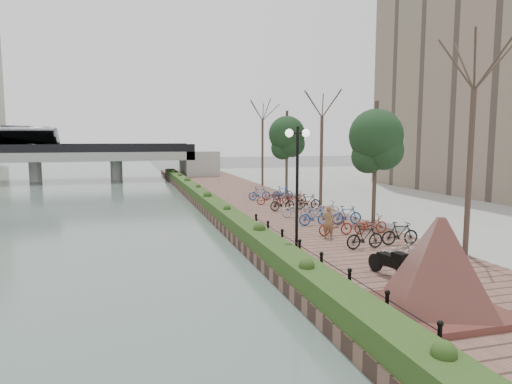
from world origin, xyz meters
name	(u,v)px	position (x,y,z in m)	size (l,w,h in m)	color
ground	(292,304)	(0.00, 0.00, 0.00)	(220.00, 220.00, 0.00)	#59595B
promenade	(259,208)	(4.00, 17.50, 0.25)	(8.00, 75.00, 0.50)	brown
inland_pavement	(453,199)	(20.00, 17.50, 0.25)	(24.00, 75.00, 0.50)	gray
hedge	(204,197)	(0.60, 20.00, 0.80)	(1.10, 56.00, 0.60)	#1F3814
chain_fence	(310,257)	(1.40, 2.00, 0.85)	(0.10, 14.10, 0.70)	black
granite_monument	(439,265)	(2.97, -2.89, 1.78)	(4.44, 4.44, 2.52)	#49251F
lamppost	(297,163)	(1.72, 4.18, 4.09)	(1.02, 0.32, 4.99)	black
motorcycle	(389,261)	(3.46, 0.20, 1.02)	(0.52, 1.65, 1.03)	black
pedestrian	(328,222)	(4.00, 6.11, 1.25)	(0.54, 0.36, 1.49)	brown
bicycle_parking	(321,212)	(5.50, 10.31, 0.97)	(2.40, 19.89, 1.00)	#A3A3A7
street_trees	(344,161)	(8.00, 12.68, 3.69)	(3.20, 37.12, 6.80)	#372920
bridge	(29,153)	(-15.55, 45.00, 3.37)	(36.00, 10.77, 6.50)	gray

